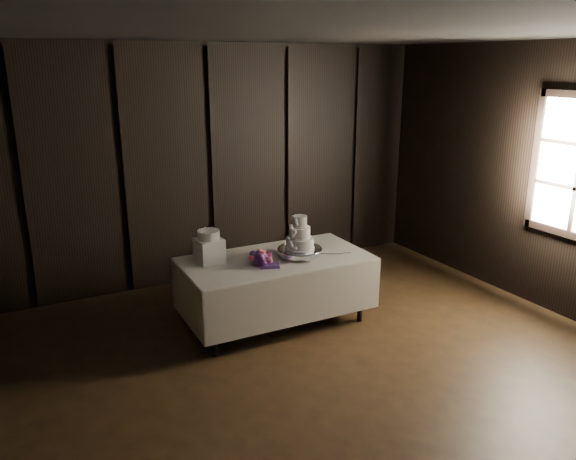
{
  "coord_description": "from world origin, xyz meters",
  "views": [
    {
      "loc": [
        -2.48,
        -3.22,
        2.77
      ],
      "look_at": [
        0.2,
        1.82,
        1.05
      ],
      "focal_mm": 35.0,
      "sensor_mm": 36.0,
      "label": 1
    }
  ],
  "objects": [
    {
      "name": "display_table",
      "position": [
        0.05,
        1.82,
        0.42
      ],
      "size": [
        2.0,
        1.07,
        0.76
      ],
      "rotation": [
        0.0,
        0.0,
        -0.01
      ],
      "color": "white",
      "rests_on": "ground"
    },
    {
      "name": "cake_knife",
      "position": [
        0.62,
        1.65,
        0.77
      ],
      "size": [
        0.34,
        0.19,
        0.01
      ],
      "primitive_type": "cube",
      "rotation": [
        0.0,
        0.0,
        -0.47
      ],
      "color": "silver",
      "rests_on": "display_table"
    },
    {
      "name": "bouquet",
      "position": [
        -0.19,
        1.72,
        0.83
      ],
      "size": [
        0.44,
        0.5,
        0.2
      ],
      "primitive_type": null,
      "rotation": [
        0.0,
        0.0,
        -0.38
      ],
      "color": "#C14159",
      "rests_on": "display_table"
    },
    {
      "name": "box_pedestal",
      "position": [
        -0.62,
        2.04,
        0.89
      ],
      "size": [
        0.28,
        0.28,
        0.25
      ],
      "primitive_type": "cube",
      "rotation": [
        0.0,
        0.0,
        0.08
      ],
      "color": "white",
      "rests_on": "display_table"
    },
    {
      "name": "cake_stand",
      "position": [
        0.3,
        1.74,
        0.81
      ],
      "size": [
        0.58,
        0.58,
        0.09
      ],
      "primitive_type": "cylinder",
      "rotation": [
        0.0,
        0.0,
        0.24
      ],
      "color": "silver",
      "rests_on": "display_table"
    },
    {
      "name": "room",
      "position": [
        0.0,
        0.0,
        1.5
      ],
      "size": [
        6.08,
        7.08,
        3.08
      ],
      "color": "black",
      "rests_on": "ground"
    },
    {
      "name": "wedding_cake",
      "position": [
        0.27,
        1.73,
        0.99
      ],
      "size": [
        0.35,
        0.3,
        0.36
      ],
      "rotation": [
        0.0,
        0.0,
        0.42
      ],
      "color": "white",
      "rests_on": "cake_stand"
    },
    {
      "name": "small_cake",
      "position": [
        -0.62,
        2.04,
        1.06
      ],
      "size": [
        0.28,
        0.28,
        0.09
      ],
      "primitive_type": "cylinder",
      "rotation": [
        0.0,
        0.0,
        0.24
      ],
      "color": "white",
      "rests_on": "box_pedestal"
    }
  ]
}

